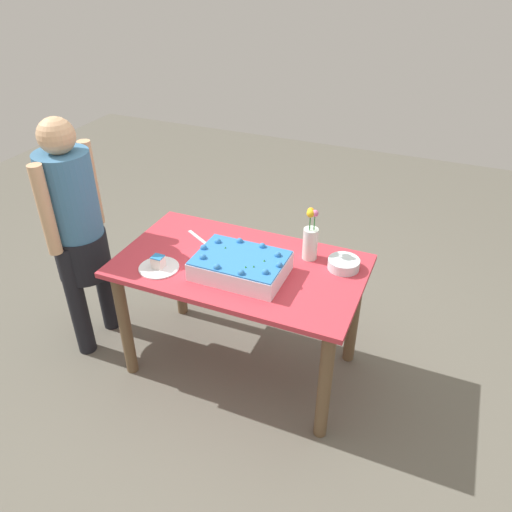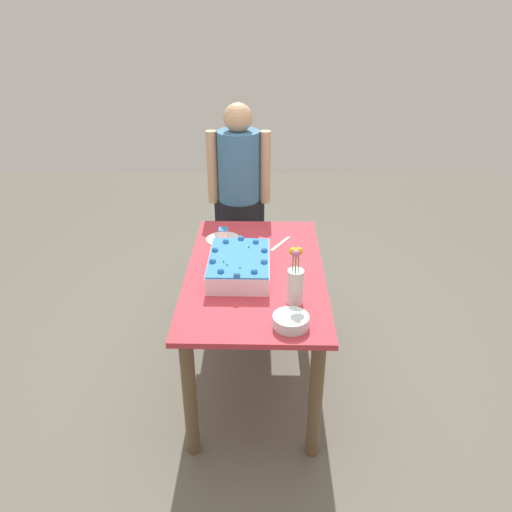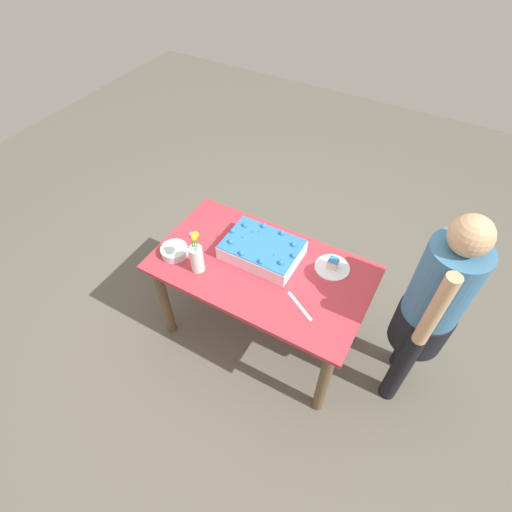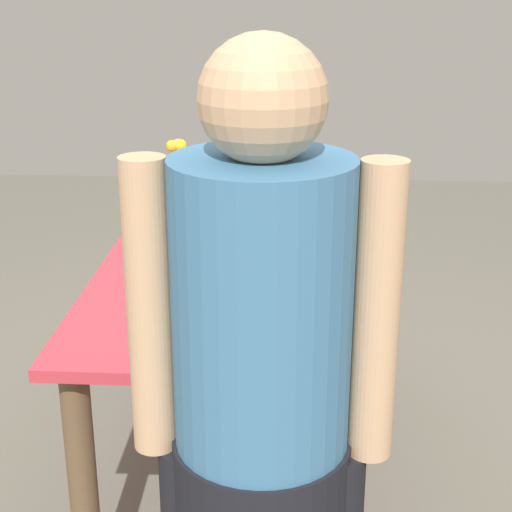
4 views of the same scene
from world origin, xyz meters
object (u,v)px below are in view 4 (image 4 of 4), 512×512
at_px(sheet_cake, 262,243).
at_px(person_standing, 262,411).
at_px(cake_knife, 161,308).
at_px(fruit_bowl, 195,204).
at_px(flower_vase, 178,195).
at_px(serving_plate_with_slice, 302,314).

distance_m(sheet_cake, person_standing, 1.03).
xyz_separation_m(cake_knife, fruit_bowl, (0.87, 0.03, 0.03)).
bearing_deg(sheet_cake, person_standing, -177.10).
height_order(sheet_cake, cake_knife, sheet_cake).
bearing_deg(flower_vase, person_standing, -165.25).
distance_m(sheet_cake, serving_plate_with_slice, 0.45).
height_order(sheet_cake, flower_vase, flower_vase).
xyz_separation_m(fruit_bowl, person_standing, (-1.51, -0.32, 0.07)).
bearing_deg(sheet_cake, serving_plate_with_slice, -164.02).
relative_size(serving_plate_with_slice, person_standing, 0.15).
relative_size(serving_plate_with_slice, fruit_bowl, 1.27).
xyz_separation_m(serving_plate_with_slice, person_standing, (-0.59, 0.07, 0.08)).
height_order(flower_vase, person_standing, person_standing).
bearing_deg(person_standing, flower_vase, 14.75).
relative_size(cake_knife, flower_vase, 0.74).
bearing_deg(cake_knife, serving_plate_with_slice, -67.70).
distance_m(cake_knife, fruit_bowl, 0.87).
relative_size(sheet_cake, fruit_bowl, 2.78).
relative_size(sheet_cake, flower_vase, 1.55).
bearing_deg(serving_plate_with_slice, person_standing, 173.17).
height_order(sheet_cake, fruit_bowl, sheet_cake).
relative_size(flower_vase, person_standing, 0.21).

